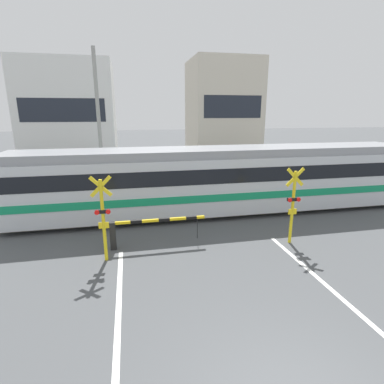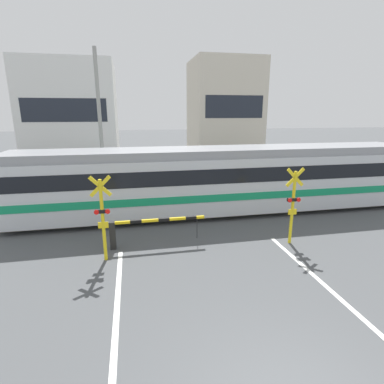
{
  "view_description": "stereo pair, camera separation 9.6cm",
  "coord_description": "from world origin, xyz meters",
  "px_view_note": "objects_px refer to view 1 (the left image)",
  "views": [
    {
      "loc": [
        -2.37,
        -3.15,
        4.68
      ],
      "look_at": [
        0.0,
        8.11,
        1.6
      ],
      "focal_mm": 28.0,
      "sensor_mm": 36.0,
      "label": 1
    },
    {
      "loc": [
        -2.28,
        -3.17,
        4.68
      ],
      "look_at": [
        0.0,
        8.11,
        1.6
      ],
      "focal_mm": 28.0,
      "sensor_mm": 36.0,
      "label": 2
    }
  ],
  "objects_px": {
    "crossing_barrier_near": "(137,228)",
    "crossing_signal_right": "(293,203)",
    "crossing_signal_left": "(103,215)",
    "pedestrian": "(148,173)",
    "commuter_train": "(221,178)",
    "crossing_barrier_far": "(211,182)"
  },
  "relations": [
    {
      "from": "crossing_barrier_near",
      "to": "crossing_signal_left",
      "type": "height_order",
      "value": "crossing_signal_left"
    },
    {
      "from": "crossing_signal_left",
      "to": "pedestrian",
      "type": "height_order",
      "value": "crossing_signal_left"
    },
    {
      "from": "crossing_barrier_far",
      "to": "commuter_train",
      "type": "bearing_deg",
      "value": -97.86
    },
    {
      "from": "commuter_train",
      "to": "crossing_barrier_near",
      "type": "relative_size",
      "value": 5.55
    },
    {
      "from": "crossing_barrier_near",
      "to": "crossing_signal_left",
      "type": "bearing_deg",
      "value": -143.62
    },
    {
      "from": "crossing_barrier_near",
      "to": "crossing_barrier_far",
      "type": "height_order",
      "value": "same"
    },
    {
      "from": "crossing_barrier_near",
      "to": "crossing_signal_right",
      "type": "height_order",
      "value": "crossing_signal_right"
    },
    {
      "from": "crossing_signal_left",
      "to": "crossing_barrier_far",
      "type": "bearing_deg",
      "value": 52.35
    },
    {
      "from": "commuter_train",
      "to": "pedestrian",
      "type": "relative_size",
      "value": 10.75
    },
    {
      "from": "commuter_train",
      "to": "pedestrian",
      "type": "distance_m",
      "value": 6.16
    },
    {
      "from": "crossing_barrier_far",
      "to": "crossing_signal_left",
      "type": "bearing_deg",
      "value": -127.65
    },
    {
      "from": "commuter_train",
      "to": "crossing_signal_left",
      "type": "bearing_deg",
      "value": -142.3
    },
    {
      "from": "commuter_train",
      "to": "pedestrian",
      "type": "height_order",
      "value": "commuter_train"
    },
    {
      "from": "crossing_barrier_near",
      "to": "pedestrian",
      "type": "height_order",
      "value": "pedestrian"
    },
    {
      "from": "commuter_train",
      "to": "crossing_signal_left",
      "type": "height_order",
      "value": "commuter_train"
    },
    {
      "from": "commuter_train",
      "to": "crossing_barrier_far",
      "type": "bearing_deg",
      "value": 82.14
    },
    {
      "from": "commuter_train",
      "to": "crossing_barrier_far",
      "type": "xyz_separation_m",
      "value": [
        0.45,
        3.23,
        -0.93
      ]
    },
    {
      "from": "crossing_signal_right",
      "to": "crossing_signal_left",
      "type": "bearing_deg",
      "value": 180.0
    },
    {
      "from": "pedestrian",
      "to": "crossing_signal_right",
      "type": "bearing_deg",
      "value": -63.6
    },
    {
      "from": "crossing_signal_left",
      "to": "crossing_signal_right",
      "type": "xyz_separation_m",
      "value": [
        6.56,
        0.0,
        0.0
      ]
    },
    {
      "from": "crossing_barrier_far",
      "to": "pedestrian",
      "type": "bearing_deg",
      "value": 149.58
    },
    {
      "from": "pedestrian",
      "to": "crossing_barrier_near",
      "type": "bearing_deg",
      "value": -96.34
    }
  ]
}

